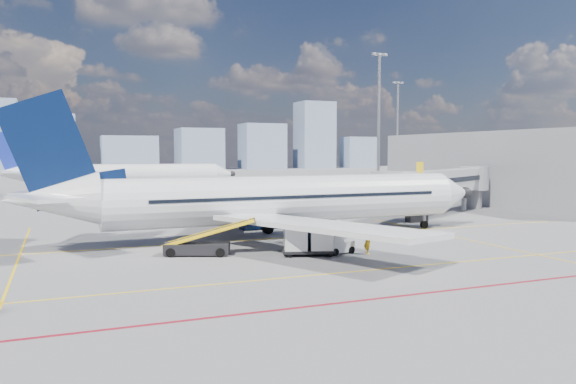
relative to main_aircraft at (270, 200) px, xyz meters
name	(u,v)px	position (x,y,z in m)	size (l,w,h in m)	color
ground	(323,254)	(0.96, -8.14, -3.22)	(420.00, 420.00, 0.00)	slate
apron_markings	(341,265)	(0.38, -12.05, -3.21)	(90.00, 35.12, 0.01)	yellow
jet_bridge	(444,183)	(24.47, 8.77, 0.52)	(23.55, 15.78, 6.30)	#989BA0
terminal_block	(499,168)	(40.91, 17.86, 1.78)	(10.00, 42.00, 10.00)	#989BA0
floodlight_mast_ne	(379,118)	(38.96, 46.86, 10.37)	(3.20, 0.61, 25.45)	gray
floodlight_mast_far	(397,128)	(65.96, 81.86, 10.37)	(3.20, 0.61, 25.45)	gray
distant_skyline	(103,145)	(-0.55, 181.86, 6.59)	(249.64, 15.91, 29.00)	#7687A3
main_aircraft	(270,200)	(0.00, 0.00, 0.00)	(41.46, 36.12, 12.08)	silver
second_aircraft	(119,176)	(-6.97, 54.46, 0.00)	(39.30, 34.21, 11.47)	silver
baggage_tug	(337,244)	(1.97, -8.43, -2.52)	(2.32, 1.72, 1.46)	silver
cargo_dolly	(308,240)	(-0.23, -8.27, -2.13)	(3.95, 2.64, 1.99)	black
belt_loader	(199,246)	(-7.28, -5.24, -2.53)	(6.48, 3.70, 2.65)	black
ramp_worker	(368,241)	(3.93, -9.33, -2.25)	(0.70, 0.46, 1.93)	gold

